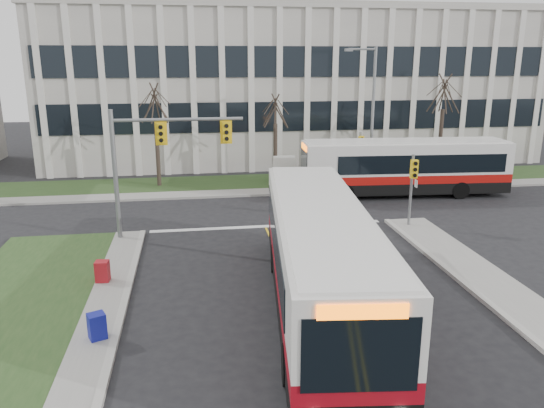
% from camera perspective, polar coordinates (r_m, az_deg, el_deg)
% --- Properties ---
extents(ground, '(120.00, 120.00, 0.00)m').
position_cam_1_polar(ground, '(19.99, 2.91, -9.53)').
color(ground, black).
rests_on(ground, ground).
extents(sidewalk_west, '(1.20, 26.00, 0.14)m').
position_cam_1_polar(sidewalk_west, '(15.58, -20.40, -18.06)').
color(sidewalk_west, '#9E9B93').
rests_on(sidewalk_west, ground).
extents(sidewalk_cross, '(44.00, 1.60, 0.14)m').
position_cam_1_polar(sidewalk_cross, '(35.09, 5.98, 1.53)').
color(sidewalk_cross, '#9E9B93').
rests_on(sidewalk_cross, ground).
extents(building_lawn, '(44.00, 5.00, 0.12)m').
position_cam_1_polar(building_lawn, '(37.73, 4.92, 2.52)').
color(building_lawn, '#27441D').
rests_on(building_lawn, ground).
extents(office_building, '(40.00, 16.00, 12.00)m').
position_cam_1_polar(office_building, '(48.60, 1.72, 12.51)').
color(office_building, beige).
rests_on(office_building, ground).
extents(mast_arm_signal, '(6.11, 0.38, 6.20)m').
position_cam_1_polar(mast_arm_signal, '(25.33, -12.91, 5.54)').
color(mast_arm_signal, slate).
rests_on(mast_arm_signal, ground).
extents(signal_pole_near, '(0.34, 0.39, 3.80)m').
position_cam_1_polar(signal_pole_near, '(27.60, 14.88, 2.48)').
color(signal_pole_near, slate).
rests_on(signal_pole_near, ground).
extents(signal_pole_far, '(0.34, 0.39, 3.80)m').
position_cam_1_polar(signal_pole_far, '(35.40, 9.47, 5.55)').
color(signal_pole_far, slate).
rests_on(signal_pole_far, ground).
extents(streetlight, '(2.15, 0.25, 9.20)m').
position_cam_1_polar(streetlight, '(36.07, 10.54, 10.00)').
color(streetlight, slate).
rests_on(streetlight, ground).
extents(directory_sign, '(1.50, 0.12, 2.00)m').
position_cam_1_polar(directory_sign, '(36.52, 1.31, 3.93)').
color(directory_sign, slate).
rests_on(directory_sign, ground).
extents(tree_left, '(1.80, 1.80, 7.70)m').
position_cam_1_polar(tree_left, '(35.94, -12.49, 10.39)').
color(tree_left, '#42352B').
rests_on(tree_left, ground).
extents(tree_mid, '(1.80, 1.80, 6.82)m').
position_cam_1_polar(tree_mid, '(36.57, 0.37, 9.83)').
color(tree_mid, '#42352B').
rests_on(tree_mid, ground).
extents(tree_right, '(1.80, 1.80, 8.25)m').
position_cam_1_polar(tree_right, '(39.98, 18.00, 11.05)').
color(tree_right, '#42352B').
rests_on(tree_right, ground).
extents(bus_main, '(4.44, 13.84, 3.63)m').
position_cam_1_polar(bus_main, '(18.11, 5.12, -6.06)').
color(bus_main, silver).
rests_on(bus_main, ground).
extents(bus_cross, '(12.97, 3.55, 3.42)m').
position_cam_1_polar(bus_cross, '(34.54, 14.07, 3.72)').
color(bus_cross, silver).
rests_on(bus_cross, ground).
extents(newspaper_box_blue, '(0.64, 0.61, 0.95)m').
position_cam_1_polar(newspaper_box_blue, '(17.43, -18.29, -12.56)').
color(newspaper_box_blue, navy).
rests_on(newspaper_box_blue, ground).
extents(newspaper_box_red, '(0.54, 0.49, 0.95)m').
position_cam_1_polar(newspaper_box_red, '(21.50, -17.76, -7.07)').
color(newspaper_box_red, '#A9151E').
rests_on(newspaper_box_red, ground).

